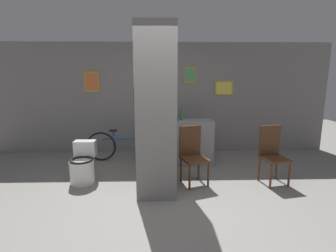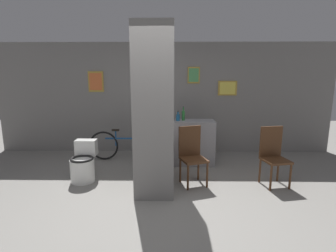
% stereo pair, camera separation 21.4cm
% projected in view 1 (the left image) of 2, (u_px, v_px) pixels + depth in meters
% --- Properties ---
extents(ground_plane, '(14.00, 14.00, 0.00)m').
position_uv_depth(ground_plane, '(162.00, 201.00, 3.93)').
color(ground_plane, gray).
extents(wall_back, '(8.00, 0.09, 2.60)m').
position_uv_depth(wall_back, '(161.00, 98.00, 6.25)').
color(wall_back, gray).
rests_on(wall_back, ground_plane).
extents(pillar_center, '(0.63, 1.23, 2.60)m').
position_uv_depth(pillar_center, '(156.00, 110.00, 4.27)').
color(pillar_center, gray).
rests_on(pillar_center, ground_plane).
extents(counter_shelf, '(1.22, 0.44, 0.93)m').
position_uv_depth(counter_shelf, '(183.00, 142.00, 5.50)').
color(counter_shelf, gray).
rests_on(counter_shelf, ground_plane).
extents(toilet, '(0.42, 0.58, 0.69)m').
position_uv_depth(toilet, '(83.00, 166.00, 4.59)').
color(toilet, silver).
rests_on(toilet, ground_plane).
extents(chair_near_pillar, '(0.51, 0.51, 1.00)m').
position_uv_depth(chair_near_pillar, '(193.00, 153.00, 4.51)').
color(chair_near_pillar, '#4C2D19').
rests_on(chair_near_pillar, ground_plane).
extents(chair_by_doorway, '(0.47, 0.47, 1.00)m').
position_uv_depth(chair_by_doorway, '(272.00, 152.00, 4.54)').
color(chair_by_doorway, '#4C2D19').
rests_on(chair_by_doorway, ground_plane).
extents(bicycle, '(1.74, 0.42, 0.69)m').
position_uv_depth(bicycle, '(126.00, 146.00, 5.73)').
color(bicycle, black).
rests_on(bicycle, ground_plane).
extents(bottle_tall, '(0.06, 0.06, 0.30)m').
position_uv_depth(bottle_tall, '(182.00, 115.00, 5.42)').
color(bottle_tall, '#267233').
rests_on(bottle_tall, counter_shelf).
extents(bottle_short, '(0.08, 0.08, 0.21)m').
position_uv_depth(bottle_short, '(177.00, 117.00, 5.37)').
color(bottle_short, '#19598C').
rests_on(bottle_short, counter_shelf).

